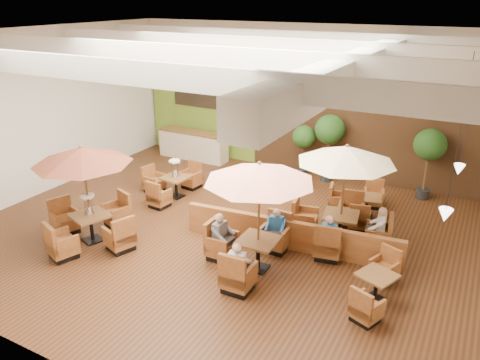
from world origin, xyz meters
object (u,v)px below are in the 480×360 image
Objects in this scene: table_0 at (85,178)px; diner_0 at (238,262)px; diner_2 at (221,232)px; table_5 at (358,206)px; table_3 at (170,183)px; table_4 at (376,287)px; table_1 at (256,193)px; topiary_0 at (304,139)px; topiary_1 at (330,132)px; diner_3 at (329,232)px; diner_1 at (276,225)px; service_counter at (193,145)px; booth_divider at (289,235)px; diner_4 at (379,224)px; topiary_2 at (430,147)px; table_2 at (344,177)px.

table_0 is 3.64× the size of diner_0.
table_5 is at bearing 152.84° from diner_2.
table_5 is at bearing 19.37° from table_3.
table_4 is at bearing 27.03° from table_0.
table_1 is 6.74m from topiary_0.
table_0 is 3.59× the size of diner_2.
topiary_1 is 3.17× the size of diner_3.
table_0 is at bearing -72.85° from diner_2.
diner_1 is (0.08, 1.05, -1.31)m from table_1.
service_counter is 4.05× the size of diner_1.
table_4 is 1.21× the size of topiary_0.
diner_2 reaches higher than booth_divider.
diner_4 reaches higher than booth_divider.
diner_2 is (-0.63, -6.59, -1.10)m from topiary_1.
service_counter is 7.89m from table_5.
diner_2 is at bearing -87.16° from topiary_0.
diner_1 reaches higher than booth_divider.
topiary_0 is at bearing -83.35° from diner_1.
diner_3 is (7.54, -5.06, 0.17)m from service_counter.
table_5 is (1.11, 2.88, -0.08)m from booth_divider.
table_5 is at bearing -52.97° from topiary_1.
topiary_2 is 3.01× the size of diner_4.
diner_1 is at bearing -76.01° from topiary_0.
booth_divider is at bearing 110.08° from diner_4.
diner_0 is 1.49m from diner_2.
diner_2 is (5.12, -6.39, 0.18)m from service_counter.
table_5 is at bearing -16.24° from service_counter.
table_1 reaches higher than diner_3.
service_counter is at bearing 141.82° from table_2.
table_2 is (6.08, 3.28, 0.03)m from table_0.
topiary_0 is 5.98m from diner_3.
table_0 is 3.93m from diner_2.
table_5 is at bearing 59.33° from table_0.
diner_2 is 2.76m from diner_3.
topiary_0 is 0.82× the size of topiary_2.
booth_divider is 7.39× the size of diner_2.
table_2 is 4.51m from topiary_2.
table_2 reaches higher than table_0.
table_0 is 3.63× the size of diner_4.
table_5 is 3.11× the size of diner_0.
booth_divider is at bearing -82.39° from topiary_1.
service_counter is 8.16m from diner_1.
diner_1 is (-0.29, -0.25, 0.32)m from booth_divider.
table_3 is at bearing 80.67° from diner_4.
service_counter is 1.05× the size of table_2.
table_2 is 3.87× the size of diner_1.
table_3 is at bearing -130.52° from topiary_0.
table_3 is at bearing 158.42° from booth_divider.
topiary_2 is (9.14, 0.20, 1.22)m from service_counter.
topiary_2 is (1.57, 2.40, 1.47)m from table_5.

